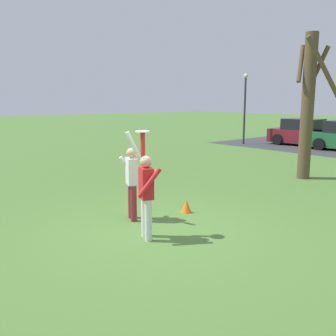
{
  "coord_description": "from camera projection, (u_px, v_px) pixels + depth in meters",
  "views": [
    {
      "loc": [
        5.76,
        -4.51,
        2.69
      ],
      "look_at": [
        -0.46,
        0.67,
        1.21
      ],
      "focal_mm": 39.9,
      "sensor_mm": 36.0,
      "label": 1
    }
  ],
  "objects": [
    {
      "name": "field_cone_orange",
      "position": [
        186.0,
        206.0,
        9.01
      ],
      "size": [
        0.26,
        0.26,
        0.32
      ],
      "primitive_type": "cone",
      "color": "orange",
      "rests_on": "ground_plane"
    },
    {
      "name": "ground_plane",
      "position": [
        157.0,
        233.0,
        7.67
      ],
      "size": [
        120.0,
        120.0,
        0.0
      ],
      "primitive_type": "plane",
      "color": "#4C7533"
    },
    {
      "name": "lamppost_by_lot",
      "position": [
        245.0,
        102.0,
        22.74
      ],
      "size": [
        0.28,
        0.28,
        4.26
      ],
      "color": "#2D2D33",
      "rests_on": "ground_plane"
    },
    {
      "name": "parked_car_maroon",
      "position": [
        304.0,
        133.0,
        22.33
      ],
      "size": [
        4.2,
        2.23,
        1.59
      ],
      "rotation": [
        0.0,
        0.0,
        0.06
      ],
      "color": "maroon",
      "rests_on": "ground_plane"
    },
    {
      "name": "person_catcher",
      "position": [
        146.0,
        190.0,
        7.17
      ],
      "size": [
        0.58,
        0.49,
        2.08
      ],
      "rotation": [
        0.0,
        0.0,
        2.76
      ],
      "color": "silver",
      "rests_on": "ground_plane"
    },
    {
      "name": "bare_tree_tall",
      "position": [
        308.0,
        103.0,
        12.55
      ],
      "size": [
        1.45,
        1.47,
        4.88
      ],
      "color": "brown",
      "rests_on": "ground_plane"
    },
    {
      "name": "person_defender",
      "position": [
        132.0,
        177.0,
        8.35
      ],
      "size": [
        0.63,
        0.57,
        2.04
      ],
      "rotation": [
        0.0,
        0.0,
        5.9
      ],
      "color": "maroon",
      "rests_on": "ground_plane"
    },
    {
      "name": "frisbee_disc",
      "position": [
        143.0,
        131.0,
        7.19
      ],
      "size": [
        0.28,
        0.28,
        0.02
      ],
      "primitive_type": "cylinder",
      "color": "white",
      "rests_on": "person_catcher"
    }
  ]
}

